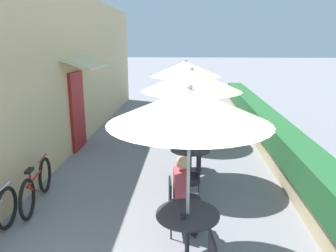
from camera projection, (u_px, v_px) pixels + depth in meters
The scene contains 18 objects.
cafe_facade_wall at pixel (76, 70), 9.17m from camera, with size 0.98×14.28×4.20m.
planter_hedge at pixel (264, 127), 9.28m from camera, with size 0.60×13.28×1.01m.
patio_table_near at pixel (187, 226), 4.24m from camera, with size 0.82×0.82×0.75m.
patio_umbrella_near at pixel (189, 106), 3.84m from camera, with size 1.97×1.97×2.40m.
cafe_chair_near_right at pixel (177, 202), 4.97m from camera, with size 0.44×0.44×0.87m.
seated_patron_near_right at pixel (185, 191), 4.93m from camera, with size 0.43×0.36×1.25m.
coffee_cup_near at pixel (183, 215), 4.07m from camera, with size 0.07×0.07×0.09m.
patio_table_mid at pixel (190, 157), 6.76m from camera, with size 0.82×0.82×0.75m.
patio_umbrella_mid at pixel (192, 80), 6.36m from camera, with size 1.97×1.97×2.40m.
cafe_chair_mid_left at pixel (188, 148), 7.50m from camera, with size 0.41×0.41×0.87m.
seated_patron_mid_left at pixel (193, 141), 7.45m from camera, with size 0.41×0.35×1.25m.
cafe_chair_mid_right at pixel (193, 173), 6.04m from camera, with size 0.41×0.41×0.87m.
coffee_cup_mid at pixel (187, 147), 6.69m from camera, with size 0.07×0.07×0.09m.
patio_table_far at pixel (185, 124), 9.48m from camera, with size 0.82×0.82×0.75m.
patio_umbrella_far at pixel (186, 69), 9.09m from camera, with size 1.97×1.97×2.40m.
cafe_chair_far_left at pixel (211, 127), 9.37m from camera, with size 0.47×0.47×0.87m.
cafe_chair_far_right at pixel (159, 124), 9.62m from camera, with size 0.47×0.47×0.87m.
bicycle_second at pixel (37, 185), 5.90m from camera, with size 0.30×1.72×0.79m.
Camera 1 is at (0.60, -2.09, 2.88)m, focal length 35.00 mm.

